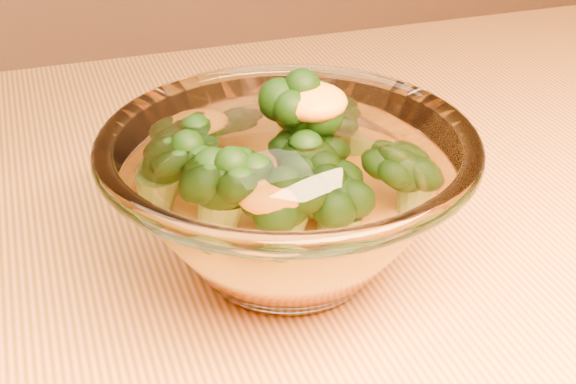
{
  "coord_description": "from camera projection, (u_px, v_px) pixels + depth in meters",
  "views": [
    {
      "loc": [
        -0.11,
        -0.39,
        1.05
      ],
      "look_at": [
        0.02,
        -0.0,
        0.81
      ],
      "focal_mm": 50.0,
      "sensor_mm": 36.0,
      "label": 1
    }
  ],
  "objects": [
    {
      "name": "glass_bowl",
      "position": [
        288.0,
        199.0,
        0.48
      ],
      "size": [
        0.22,
        0.22,
        0.1
      ],
      "color": "white",
      "rests_on": "table"
    },
    {
      "name": "cheese_sauce",
      "position": [
        288.0,
        228.0,
        0.49
      ],
      "size": [
        0.13,
        0.13,
        0.04
      ],
      "primitive_type": "ellipsoid",
      "color": "orange",
      "rests_on": "glass_bowl"
    },
    {
      "name": "broccoli_heap",
      "position": [
        278.0,
        166.0,
        0.48
      ],
      "size": [
        0.16,
        0.13,
        0.09
      ],
      "color": "black",
      "rests_on": "cheese_sauce"
    }
  ]
}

